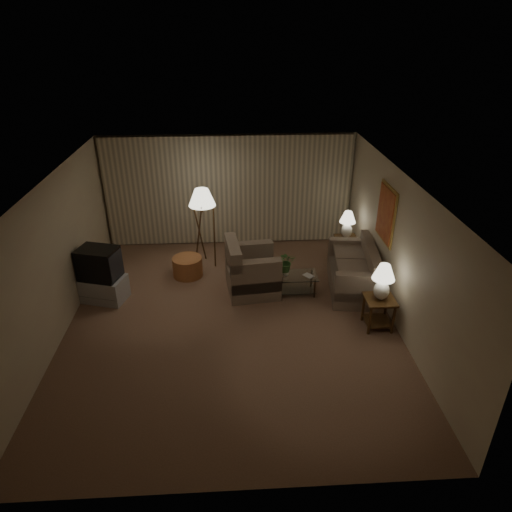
{
  "coord_description": "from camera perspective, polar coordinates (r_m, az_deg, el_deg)",
  "views": [
    {
      "loc": [
        0.04,
        -7.06,
        5.0
      ],
      "look_at": [
        0.49,
        0.6,
        1.03
      ],
      "focal_mm": 32.0,
      "sensor_mm": 36.0,
      "label": 1
    }
  ],
  "objects": [
    {
      "name": "tv_cabinet",
      "position": [
        9.61,
        -18.56,
        -3.85
      ],
      "size": [
        1.17,
        1.01,
        0.5
      ],
      "primitive_type": "cube",
      "rotation": [
        0.0,
        0.0,
        -0.28
      ],
      "color": "#99999B",
      "rests_on": "ground"
    },
    {
      "name": "table_lamp_near",
      "position": [
        8.23,
        15.61,
        -2.78
      ],
      "size": [
        0.4,
        0.4,
        0.69
      ],
      "color": "white",
      "rests_on": "side_table_near"
    },
    {
      "name": "vase",
      "position": [
        9.21,
        3.71,
        -2.05
      ],
      "size": [
        0.17,
        0.17,
        0.14
      ],
      "primitive_type": "imported",
      "rotation": [
        0.0,
        0.0,
        0.32
      ],
      "color": "white",
      "rests_on": "coffee_table"
    },
    {
      "name": "crt_tv",
      "position": [
        9.34,
        -19.06,
        -0.88
      ],
      "size": [
        1.01,
        0.92,
        0.63
      ],
      "primitive_type": "cube",
      "rotation": [
        0.0,
        0.0,
        -0.28
      ],
      "color": "black",
      "rests_on": "tv_cabinet"
    },
    {
      "name": "side_table_near",
      "position": [
        8.54,
        15.11,
        -6.25
      ],
      "size": [
        0.53,
        0.53,
        0.6
      ],
      "color": "#37220F",
      "rests_on": "ground"
    },
    {
      "name": "armchair",
      "position": [
        9.31,
        -0.44,
        -1.95
      ],
      "size": [
        1.28,
        1.24,
        0.89
      ],
      "rotation": [
        0.0,
        0.0,
        1.69
      ],
      "color": "gray",
      "rests_on": "ground"
    },
    {
      "name": "flowers",
      "position": [
        9.08,
        3.76,
        -0.48
      ],
      "size": [
        0.43,
        0.38,
        0.43
      ],
      "primitive_type": "imported",
      "rotation": [
        0.0,
        0.0,
        -0.14
      ],
      "color": "#3E7132",
      "rests_on": "vase"
    },
    {
      "name": "sofa",
      "position": [
        9.61,
        11.92,
        -2.0
      ],
      "size": [
        1.95,
        1.3,
        0.77
      ],
      "rotation": [
        0.0,
        0.0,
        -1.7
      ],
      "color": "gray",
      "rests_on": "ground"
    },
    {
      "name": "table_lamp_far",
      "position": [
        10.47,
        11.37,
        4.17
      ],
      "size": [
        0.36,
        0.36,
        0.63
      ],
      "color": "white",
      "rests_on": "side_table_far"
    },
    {
      "name": "coffee_table",
      "position": [
        9.34,
        4.59,
        -3.15
      ],
      "size": [
        0.99,
        0.54,
        0.41
      ],
      "color": "silver",
      "rests_on": "ground"
    },
    {
      "name": "floor_lamp",
      "position": [
        10.19,
        -6.58,
        3.72
      ],
      "size": [
        0.59,
        0.59,
        1.81
      ],
      "color": "#37220F",
      "rests_on": "ground"
    },
    {
      "name": "ottoman",
      "position": [
        10.08,
        -8.55,
        -1.33
      ],
      "size": [
        0.84,
        0.84,
        0.43
      ],
      "primitive_type": "cylinder",
      "rotation": [
        0.0,
        0.0,
        0.38
      ],
      "color": "#AD6B3A",
      "rests_on": "ground"
    },
    {
      "name": "room_shell",
      "position": [
        9.16,
        -3.27,
        6.52
      ],
      "size": [
        6.04,
        7.02,
        2.72
      ],
      "color": "beige",
      "rests_on": "ground"
    },
    {
      "name": "ground",
      "position": [
        8.65,
        -3.03,
        -8.0
      ],
      "size": [
        7.0,
        7.0,
        0.0
      ],
      "primitive_type": "plane",
      "color": "#88604B",
      "rests_on": "ground"
    },
    {
      "name": "side_table_far",
      "position": [
        10.71,
        11.09,
        1.36
      ],
      "size": [
        0.5,
        0.42,
        0.6
      ],
      "color": "#37220F",
      "rests_on": "ground"
    },
    {
      "name": "book",
      "position": [
        9.21,
        6.24,
        -2.62
      ],
      "size": [
        0.25,
        0.26,
        0.02
      ],
      "primitive_type": "imported",
      "rotation": [
        0.0,
        0.0,
        0.68
      ],
      "color": "olive",
      "rests_on": "coffee_table"
    }
  ]
}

